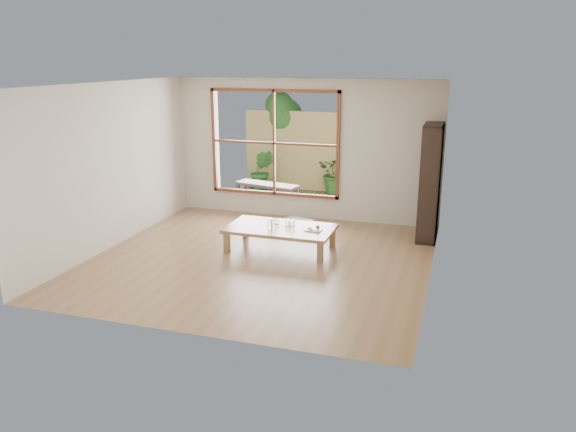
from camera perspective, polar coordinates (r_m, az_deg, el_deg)
name	(u,v)px	position (r m, az deg, el deg)	size (l,w,h in m)	color
ground	(261,259)	(8.57, -2.74, -4.36)	(5.00, 5.00, 0.00)	#9C6F4E
low_table	(280,230)	(8.89, -0.77, -1.40)	(1.70, 0.97, 0.37)	tan
floor_cushion	(296,222)	(10.30, 0.77, -0.64)	(0.51, 0.51, 0.07)	beige
bookshelf	(430,182)	(9.60, 14.24, 3.33)	(0.31, 0.86, 1.92)	#33221C
glass_tall	(270,224)	(8.81, -1.82, -0.78)	(0.08, 0.08, 0.14)	silver
glass_mid	(292,223)	(8.89, 0.44, -0.73)	(0.08, 0.08, 0.11)	silver
glass_short	(287,223)	(8.92, -0.07, -0.76)	(0.07, 0.07, 0.09)	silver
glass_small	(277,222)	(9.00, -1.14, -0.63)	(0.06, 0.06, 0.08)	silver
food_tray	(314,229)	(8.71, 2.66, -1.35)	(0.27, 0.20, 0.08)	white
deck	(292,201)	(11.99, 0.39, 1.55)	(2.80, 2.00, 0.05)	#3E332D
garden_bench	(267,186)	(11.61, -2.13, 3.03)	(1.39, 0.67, 0.42)	#33221C
bamboo_fence	(305,152)	(12.74, 1.72, 6.54)	(2.80, 0.06, 1.80)	tan
shrub_right	(338,172)	(12.45, 5.11, 4.46)	(0.88, 0.77, 0.98)	#306726
shrub_left	(262,171)	(12.61, -2.66, 4.60)	(0.53, 0.42, 0.96)	#306726
garden_tree	(280,117)	(13.13, -0.78, 10.01)	(1.04, 0.85, 2.22)	#4C3D2D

